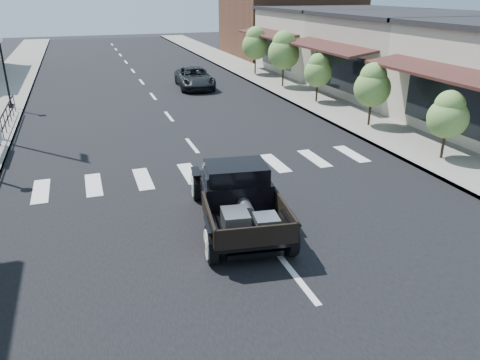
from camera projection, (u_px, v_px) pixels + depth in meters
name	position (u px, v px, depth m)	size (l,w,h in m)	color
ground	(251.00, 221.00, 12.91)	(120.00, 120.00, 0.00)	black
road	(159.00, 104.00, 26.05)	(14.00, 80.00, 0.02)	black
road_markings	(177.00, 127.00, 21.67)	(12.00, 60.00, 0.06)	silver
sidewalk_right	(297.00, 93.00, 28.56)	(3.00, 80.00, 0.15)	gray
storefront_mid	(412.00, 56.00, 27.92)	(10.00, 9.00, 4.50)	#ADA091
storefront_far	(337.00, 41.00, 35.81)	(10.00, 9.00, 4.50)	#B8AF9C
far_building_right	(289.00, 17.00, 44.25)	(11.00, 10.00, 7.00)	brown
railing	(2.00, 127.00, 19.25)	(0.08, 10.00, 1.00)	black
lamp_post_c	(5.00, 71.00, 23.89)	(0.36, 0.36, 3.78)	black
small_tree_a	(446.00, 126.00, 16.83)	(1.44, 1.44, 2.41)	#5D883E
small_tree_b	(371.00, 96.00, 20.96)	(1.62, 1.62, 2.71)	#5D883E
small_tree_c	(318.00, 79.00, 25.52)	(1.51, 1.51, 2.52)	#5D883E
small_tree_d	(283.00, 60.00, 29.45)	(1.99, 1.99, 3.31)	#5D883E
small_tree_e	(255.00, 51.00, 33.90)	(1.93, 1.93, 3.22)	#5D883E
hotrod_pickup	(238.00, 196.00, 12.36)	(2.30, 4.93, 1.71)	black
second_car	(195.00, 78.00, 29.99)	(2.13, 4.62, 1.28)	black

